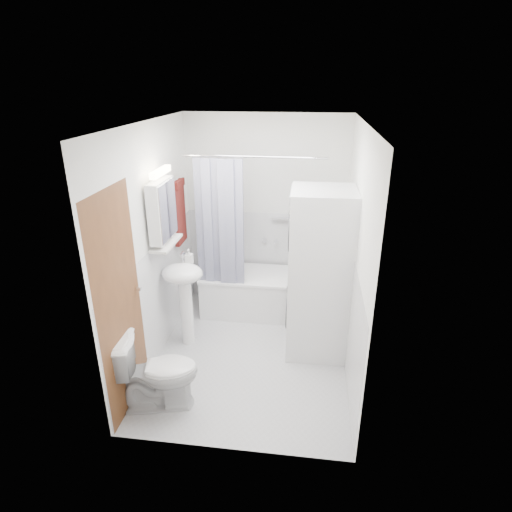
# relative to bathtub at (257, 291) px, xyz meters

# --- Properties ---
(floor) EXTENTS (2.60, 2.60, 0.00)m
(floor) POSITION_rel_bathtub_xyz_m (0.06, -0.92, -0.29)
(floor) COLOR #BABABE
(floor) RESTS_ON ground
(room_walls) EXTENTS (2.60, 2.60, 2.60)m
(room_walls) POSITION_rel_bathtub_xyz_m (0.06, -0.92, 1.20)
(room_walls) COLOR white
(room_walls) RESTS_ON ground
(wainscot) EXTENTS (1.98, 2.58, 2.58)m
(wainscot) POSITION_rel_bathtub_xyz_m (0.06, -0.63, 0.31)
(wainscot) COLOR white
(wainscot) RESTS_ON ground
(door) EXTENTS (0.05, 2.00, 2.00)m
(door) POSITION_rel_bathtub_xyz_m (-0.89, -1.47, 0.71)
(door) COLOR brown
(door) RESTS_ON ground
(bathtub) EXTENTS (1.36, 0.65, 0.52)m
(bathtub) POSITION_rel_bathtub_xyz_m (0.00, 0.00, 0.00)
(bathtub) COLOR white
(bathtub) RESTS_ON ground
(tub_spout) EXTENTS (0.04, 0.12, 0.04)m
(tub_spout) POSITION_rel_bathtub_xyz_m (0.20, 0.33, 0.56)
(tub_spout) COLOR silver
(tub_spout) RESTS_ON room_walls
(curtain_rod) EXTENTS (1.54, 0.02, 0.02)m
(curtain_rod) POSITION_rel_bathtub_xyz_m (-0.00, -0.26, 1.71)
(curtain_rod) COLOR silver
(curtain_rod) RESTS_ON room_walls
(shower_curtain) EXTENTS (0.55, 0.02, 1.45)m
(shower_curtain) POSITION_rel_bathtub_xyz_m (-0.40, -0.26, 0.96)
(shower_curtain) COLOR #141749
(shower_curtain) RESTS_ON curtain_rod
(sink) EXTENTS (0.44, 0.37, 1.04)m
(sink) POSITION_rel_bathtub_xyz_m (-0.69, -0.79, 0.42)
(sink) COLOR white
(sink) RESTS_ON ground
(medicine_cabinet) EXTENTS (0.13, 0.50, 0.71)m
(medicine_cabinet) POSITION_rel_bathtub_xyz_m (-0.84, -0.82, 1.28)
(medicine_cabinet) COLOR white
(medicine_cabinet) RESTS_ON room_walls
(shelf) EXTENTS (0.18, 0.54, 0.02)m
(shelf) POSITION_rel_bathtub_xyz_m (-0.83, -0.82, 0.91)
(shelf) COLOR silver
(shelf) RESTS_ON room_walls
(shower_caddy) EXTENTS (0.22, 0.06, 0.02)m
(shower_caddy) POSITION_rel_bathtub_xyz_m (0.25, 0.32, 0.86)
(shower_caddy) COLOR silver
(shower_caddy) RESTS_ON room_walls
(towel) EXTENTS (0.07, 0.31, 0.75)m
(towel) POSITION_rel_bathtub_xyz_m (-0.88, -0.18, 1.07)
(towel) COLOR #531914
(towel) RESTS_ON room_walls
(washer_dryer) EXTENTS (0.65, 0.64, 1.78)m
(washer_dryer) POSITION_rel_bathtub_xyz_m (0.74, -0.71, 0.61)
(washer_dryer) COLOR white
(washer_dryer) RESTS_ON ground
(toilet) EXTENTS (0.80, 0.57, 0.71)m
(toilet) POSITION_rel_bathtub_xyz_m (-0.66, -1.79, 0.07)
(toilet) COLOR white
(toilet) RESTS_ON ground
(soap_pump) EXTENTS (0.08, 0.17, 0.08)m
(soap_pump) POSITION_rel_bathtub_xyz_m (-0.65, -0.67, 0.66)
(soap_pump) COLOR gray
(soap_pump) RESTS_ON sink
(shelf_bottle) EXTENTS (0.07, 0.18, 0.07)m
(shelf_bottle) POSITION_rel_bathtub_xyz_m (-0.83, -0.97, 0.96)
(shelf_bottle) COLOR gray
(shelf_bottle) RESTS_ON shelf
(shelf_cup) EXTENTS (0.10, 0.09, 0.10)m
(shelf_cup) POSITION_rel_bathtub_xyz_m (-0.83, -0.70, 0.98)
(shelf_cup) COLOR gray
(shelf_cup) RESTS_ON shelf
(shampoo_a) EXTENTS (0.13, 0.17, 0.13)m
(shampoo_a) POSITION_rel_bathtub_xyz_m (0.41, 0.32, 0.94)
(shampoo_a) COLOR gray
(shampoo_a) RESTS_ON shower_caddy
(shampoo_b) EXTENTS (0.08, 0.21, 0.08)m
(shampoo_b) POSITION_rel_bathtub_xyz_m (0.53, 0.32, 0.91)
(shampoo_b) COLOR #22538B
(shampoo_b) RESTS_ON shower_caddy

